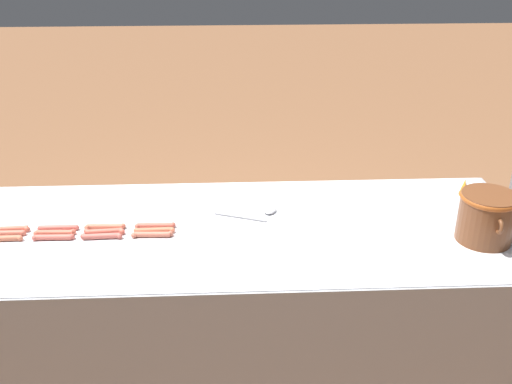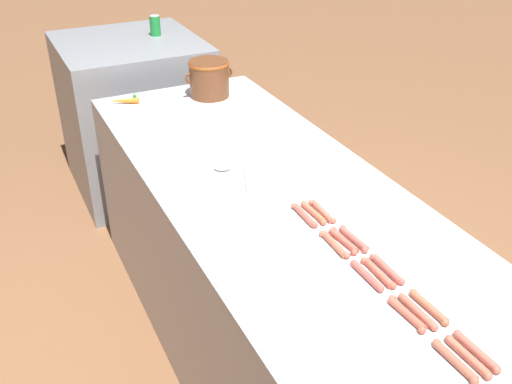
{
  "view_description": "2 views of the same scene",
  "coord_description": "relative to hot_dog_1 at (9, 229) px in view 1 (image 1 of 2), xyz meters",
  "views": [
    {
      "loc": [
        2.03,
        0.02,
        2.02
      ],
      "look_at": [
        -0.09,
        0.12,
        1.01
      ],
      "focal_mm": 41.35,
      "sensor_mm": 36.0,
      "label": 1
    },
    {
      "loc": [
        -0.92,
        -1.76,
        2.01
      ],
      "look_at": [
        -0.13,
        -0.14,
        0.96
      ],
      "focal_mm": 41.02,
      "sensor_mm": 36.0,
      "label": 2
    }
  ],
  "objects": [
    {
      "name": "hot_dog_13",
      "position": [
        0.07,
        0.37,
        0.0
      ],
      "size": [
        0.03,
        0.16,
        0.02
      ],
      "color": "#C25C50",
      "rests_on": "griddle_counter"
    },
    {
      "name": "hot_dog_1",
      "position": [
        0.0,
        0.0,
        0.0
      ],
      "size": [
        0.03,
        0.16,
        0.02
      ],
      "color": "#C95D48",
      "rests_on": "griddle_counter"
    },
    {
      "name": "hot_dog_7",
      "position": [
        0.04,
        0.18,
        0.0
      ],
      "size": [
        0.03,
        0.16,
        0.02
      ],
      "color": "#CD5F48",
      "rests_on": "griddle_counter"
    },
    {
      "name": "hot_dog_12",
      "position": [
        0.07,
        0.19,
        0.0
      ],
      "size": [
        0.03,
        0.16,
        0.02
      ],
      "color": "#CA5D50",
      "rests_on": "griddle_counter"
    },
    {
      "name": "hot_dog_8",
      "position": [
        0.04,
        0.37,
        0.0
      ],
      "size": [
        0.03,
        0.16,
        0.02
      ],
      "color": "#CD5B49",
      "rests_on": "griddle_counter"
    },
    {
      "name": "hot_dog_9",
      "position": [
        0.04,
        0.56,
        0.0
      ],
      "size": [
        0.03,
        0.16,
        0.02
      ],
      "color": "#CC6848",
      "rests_on": "griddle_counter"
    },
    {
      "name": "hot_dog_11",
      "position": [
        0.07,
        -0.0,
        0.0
      ],
      "size": [
        0.03,
        0.16,
        0.02
      ],
      "color": "#C36649",
      "rests_on": "griddle_counter"
    },
    {
      "name": "bean_pot",
      "position": [
        0.15,
        1.81,
        0.09
      ],
      "size": [
        0.27,
        0.21,
        0.19
      ],
      "color": "brown",
      "rests_on": "griddle_counter"
    },
    {
      "name": "hot_dog_3",
      "position": [
        -0.0,
        0.37,
        0.0
      ],
      "size": [
        0.03,
        0.16,
        0.02
      ],
      "color": "#CB654B",
      "rests_on": "griddle_counter"
    },
    {
      "name": "hot_dog_4",
      "position": [
        -0.0,
        0.56,
        0.0
      ],
      "size": [
        0.03,
        0.16,
        0.02
      ],
      "color": "#C95B4A",
      "rests_on": "griddle_counter"
    },
    {
      "name": "carrot",
      "position": [
        -0.29,
        1.91,
        0.0
      ],
      "size": [
        0.17,
        0.1,
        0.03
      ],
      "color": "orange",
      "rests_on": "griddle_counter"
    },
    {
      "name": "serving_spoon",
      "position": [
        -0.1,
        0.98,
        -0.0
      ],
      "size": [
        0.13,
        0.26,
        0.02
      ],
      "color": "#B7B7BC",
      "rests_on": "griddle_counter"
    },
    {
      "name": "hot_dog_2",
      "position": [
        -0.0,
        0.19,
        0.0
      ],
      "size": [
        0.02,
        0.16,
        0.02
      ],
      "color": "#CA5A4E",
      "rests_on": "griddle_counter"
    },
    {
      "name": "hot_dog_6",
      "position": [
        0.03,
        -0.01,
        0.0
      ],
      "size": [
        0.02,
        0.16,
        0.02
      ],
      "color": "#C6624D",
      "rests_on": "griddle_counter"
    },
    {
      "name": "griddle_counter",
      "position": [
        0.01,
        0.84,
        -0.46
      ],
      "size": [
        0.88,
        2.39,
        0.9
      ],
      "color": "#9EA0A5",
      "rests_on": "ground_plane"
    },
    {
      "name": "hot_dog_14",
      "position": [
        0.07,
        0.56,
        0.0
      ],
      "size": [
        0.03,
        0.16,
        0.02
      ],
      "color": "#C56751",
      "rests_on": "griddle_counter"
    }
  ]
}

